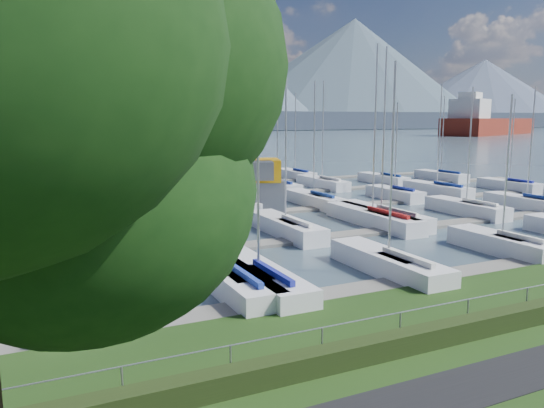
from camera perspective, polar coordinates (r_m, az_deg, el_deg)
path at (r=17.45m, az=22.68°, el=-17.05°), size 160.00×2.00×0.04m
water at (r=273.61m, az=-23.05°, el=6.81°), size 800.00×540.00×0.20m
hedge at (r=18.96m, az=16.76°, el=-13.44°), size 80.00×0.70×0.70m
fence at (r=18.94m, az=16.06°, el=-10.68°), size 80.00×0.04×0.04m
foothill at (r=343.44m, az=-23.65°, el=8.18°), size 900.00×80.00×12.00m
mountains at (r=420.13m, az=-23.36°, el=13.82°), size 1190.00×360.00×115.00m
docks at (r=41.74m, az=-8.27°, el=-1.59°), size 90.00×41.60×0.25m
crane at (r=45.07m, az=-1.09°, el=6.40°), size 5.70×13.48×22.35m
cargo_ship_mid at (r=226.65m, az=-18.93°, el=7.68°), size 110.10×32.01×21.50m
cargo_ship_east at (r=279.39m, az=22.15°, el=7.76°), size 80.50×48.19×21.50m
sailboat_fleet at (r=43.52m, az=-12.80°, el=6.06°), size 75.62×50.24×13.28m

